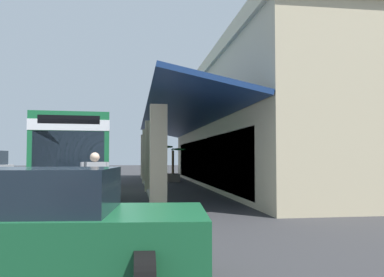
% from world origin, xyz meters
% --- Properties ---
extents(ground, '(120.00, 120.00, 0.00)m').
position_xyz_m(ground, '(0.00, 8.00, 0.00)').
color(ground, '#2D2D30').
extents(curb_strip, '(28.48, 0.50, 0.12)m').
position_xyz_m(curb_strip, '(-2.36, 2.45, 0.06)').
color(curb_strip, '#9E998E').
rests_on(curb_strip, ground).
extents(plaza_building, '(24.04, 16.97, 6.63)m').
position_xyz_m(plaza_building, '(-2.36, 12.07, 3.32)').
color(plaza_building, '#C6B793').
rests_on(plaza_building, ground).
extents(transit_bus, '(11.36, 3.36, 3.34)m').
position_xyz_m(transit_bus, '(0.75, -0.86, 1.85)').
color(transit_bus, '#196638').
rests_on(transit_bus, ground).
extents(parked_sedan_green, '(2.71, 4.55, 1.47)m').
position_xyz_m(parked_sedan_green, '(14.36, 0.29, 0.75)').
color(parked_sedan_green, '#195933').
rests_on(parked_sedan_green, ground).
extents(pedestrian, '(0.44, 0.66, 1.72)m').
position_xyz_m(pedestrian, '(9.73, 0.69, 0.97)').
color(pedestrian, '#38383D').
rests_on(pedestrian, ground).
extents(potted_palm, '(1.70, 1.60, 2.37)m').
position_xyz_m(potted_palm, '(-6.34, 4.14, 0.58)').
color(potted_palm, gray).
rests_on(potted_palm, ground).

